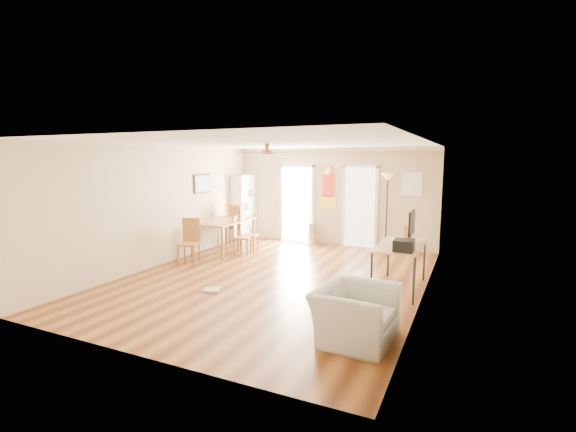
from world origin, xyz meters
The scene contains 30 objects.
floor centered at (0.00, 0.00, 0.00)m, with size 7.00×7.00×0.00m, color brown.
ceiling centered at (0.00, 0.00, 2.60)m, with size 5.50×7.00×0.00m, color silver, non-canonical shape.
wall_back centered at (0.00, 3.50, 1.30)m, with size 5.50×0.04×2.60m, color beige, non-canonical shape.
wall_front centered at (0.00, -3.50, 1.30)m, with size 5.50×0.04×2.60m, color beige, non-canonical shape.
wall_left centered at (-2.75, 0.00, 1.30)m, with size 0.04×7.00×2.60m, color beige, non-canonical shape.
wall_right centered at (2.75, 0.00, 1.30)m, with size 0.04×7.00×2.60m, color beige, non-canonical shape.
crown_molding centered at (0.00, 0.00, 2.56)m, with size 5.50×7.00×0.08m, color white, non-canonical shape.
kitchen_doorway centered at (-1.05, 3.48, 1.05)m, with size 0.90×0.10×2.10m, color white, non-canonical shape.
bathroom_doorway centered at (0.75, 3.48, 1.05)m, with size 0.80×0.10×2.10m, color white, non-canonical shape.
wall_decal centered at (-0.13, 3.48, 1.55)m, with size 0.46×0.03×1.10m, color red.
ac_grille centered at (2.05, 3.47, 1.70)m, with size 0.50×0.04×0.60m, color white.
framed_poster centered at (-2.73, 1.40, 1.70)m, with size 0.04×0.66×0.48m, color black.
ceiling_fan centered at (0.00, -0.30, 2.43)m, with size 1.24×1.24×0.20m, color #593819, non-canonical shape.
bookshelf centered at (-2.54, 3.09, 0.93)m, with size 0.37×0.84×1.86m, color silver, non-canonical shape.
dining_table centered at (-2.15, 1.45, 0.40)m, with size 0.96×1.60×0.80m, color olive, non-canonical shape.
dining_chair_right_a centered at (-1.60, 1.76, 0.47)m, with size 0.38×0.38×0.93m, color brown, non-canonical shape.
dining_chair_right_b centered at (-1.60, 1.43, 0.47)m, with size 0.39×0.39×0.94m, color #8F5E2E, non-canonical shape.
dining_chair_near centered at (-2.24, 0.18, 0.50)m, with size 0.41×0.41×0.99m, color #AD7137, non-canonical shape.
dining_chair_far centered at (-2.21, 2.33, 0.55)m, with size 0.45×0.45×1.10m, color #8F5C2E, non-canonical shape.
trash_can centered at (-0.47, 3.24, 0.30)m, with size 0.28×0.28×0.60m, color #AEAEB0.
torchiere_lamp centered at (1.51, 3.16, 0.98)m, with size 0.37×0.37×1.97m, color black, non-canonical shape.
computer_desk centered at (2.32, 0.33, 0.41)m, with size 0.76×1.52×0.81m, color tan, non-canonical shape.
imac centered at (2.47, 0.52, 1.11)m, with size 0.09×0.63×0.59m, color black, non-canonical shape.
keyboard centered at (2.20, 0.76, 0.82)m, with size 0.14×0.43×0.02m, color white.
printer centered at (2.45, -0.16, 0.91)m, with size 0.31×0.37×0.19m, color black.
orange_bottle centered at (2.30, 1.01, 0.92)m, with size 0.07×0.07×0.22m, color #CD4C12.
wastebasket_a centered at (1.94, -0.61, 0.14)m, with size 0.24×0.24×0.28m, color white.
wastebasket_b centered at (2.25, -0.79, 0.15)m, with size 0.26×0.26×0.30m, color silver.
floor_cloth centered at (-0.66, -1.19, 0.02)m, with size 0.28×0.22×0.04m, color #9D9D98.
armchair centered at (2.15, -2.00, 0.35)m, with size 1.06×0.93×0.69m, color #ACADA7.
Camera 1 is at (3.43, -6.83, 2.31)m, focal length 25.08 mm.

